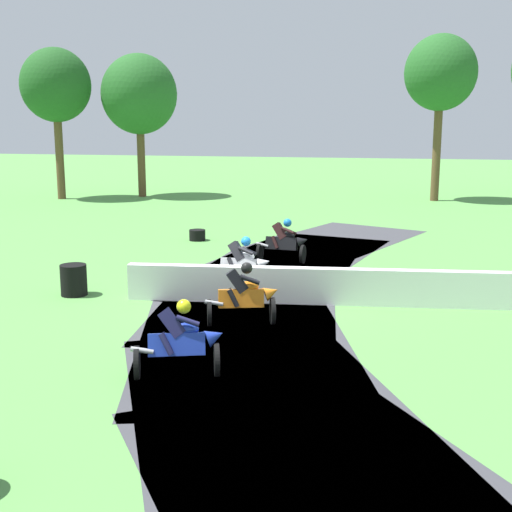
{
  "coord_description": "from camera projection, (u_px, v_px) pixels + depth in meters",
  "views": [
    {
      "loc": [
        3.56,
        -16.15,
        4.55
      ],
      "look_at": [
        0.01,
        1.31,
        0.9
      ],
      "focal_mm": 48.25,
      "sensor_mm": 36.0,
      "label": 1
    }
  ],
  "objects": [
    {
      "name": "tire_stack_mid_a",
      "position": [
        74.0,
        280.0,
        17.66
      ],
      "size": [
        0.67,
        0.67,
        0.8
      ],
      "color": "black",
      "rests_on": "ground"
    },
    {
      "name": "motorcycle_lead_black",
      "position": [
        284.0,
        242.0,
        21.66
      ],
      "size": [
        1.71,
        0.87,
        1.43
      ],
      "color": "black",
      "rests_on": "ground"
    },
    {
      "name": "motorcycle_fourth_blue",
      "position": [
        181.0,
        340.0,
        12.17
      ],
      "size": [
        1.68,
        1.16,
        1.43
      ],
      "color": "black",
      "rests_on": "ground"
    },
    {
      "name": "tree_behind_barrier",
      "position": [
        139.0,
        95.0,
        38.24
      ],
      "size": [
        4.21,
        4.21,
        7.93
      ],
      "color": "brown",
      "rests_on": "ground"
    },
    {
      "name": "motorcycle_chase_white",
      "position": [
        242.0,
        263.0,
        18.44
      ],
      "size": [
        1.7,
        0.81,
        1.43
      ],
      "color": "black",
      "rests_on": "ground"
    },
    {
      "name": "track_asphalt",
      "position": [
        289.0,
        303.0,
        16.99
      ],
      "size": [
        9.45,
        26.4,
        0.01
      ],
      "color": "#3D3D42",
      "rests_on": "ground"
    },
    {
      "name": "tree_far_left",
      "position": [
        441.0,
        74.0,
        36.08
      ],
      "size": [
        3.78,
        3.78,
        8.74
      ],
      "color": "brown",
      "rests_on": "ground"
    },
    {
      "name": "tree_mid_rise",
      "position": [
        56.0,
        86.0,
        37.03
      ],
      "size": [
        3.77,
        3.77,
        8.14
      ],
      "color": "brown",
      "rests_on": "ground"
    },
    {
      "name": "motorcycle_trailing_orange",
      "position": [
        244.0,
        295.0,
        15.17
      ],
      "size": [
        1.68,
        1.09,
        1.43
      ],
      "color": "black",
      "rests_on": "ground"
    },
    {
      "name": "ground_plane",
      "position": [
        245.0,
        302.0,
        17.11
      ],
      "size": [
        120.0,
        120.0,
        0.0
      ],
      "primitive_type": "plane",
      "color": "#569947"
    },
    {
      "name": "tire_stack_near",
      "position": [
        197.0,
        235.0,
        25.46
      ],
      "size": [
        0.6,
        0.6,
        0.4
      ],
      "color": "black",
      "rests_on": "ground"
    },
    {
      "name": "safety_barrier",
      "position": [
        451.0,
        289.0,
        16.51
      ],
      "size": [
        15.81,
        1.82,
        0.9
      ],
      "primitive_type": "cube",
      "rotation": [
        0.0,
        0.0,
        -1.47
      ],
      "color": "white",
      "rests_on": "ground"
    }
  ]
}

